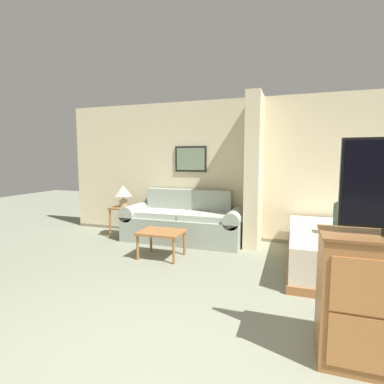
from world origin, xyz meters
The scene contains 8 objects.
wall_back centered at (0.00, 4.05, 1.30)m, with size 7.38×0.16×2.60m.
wall_partition_pillar centered at (0.22, 3.67, 1.30)m, with size 0.24×0.66×2.60m.
couch centered at (-1.03, 3.57, 0.34)m, with size 2.20×0.84×0.93m.
coffee_table centered at (-1.02, 2.57, 0.36)m, with size 0.66×0.53×0.41m.
side_table centered at (-2.25, 3.50, 0.48)m, with size 0.43×0.43×0.58m.
table_lamp centered at (-2.25, 3.50, 0.87)m, with size 0.34×0.34×0.42m.
bed centered at (1.71, 2.91, 0.27)m, with size 1.78×2.10×0.53m.
backpack centered at (1.53, 2.70, 0.76)m, with size 0.30×0.24×0.46m.
Camera 1 is at (0.85, -1.52, 1.51)m, focal length 28.00 mm.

